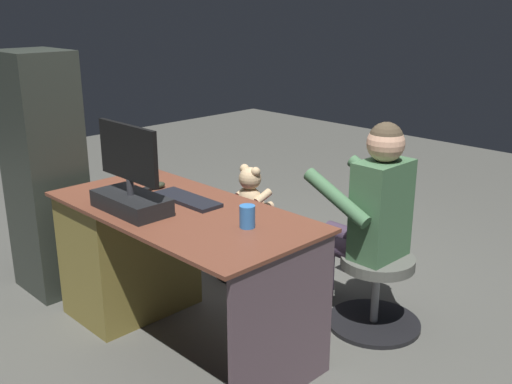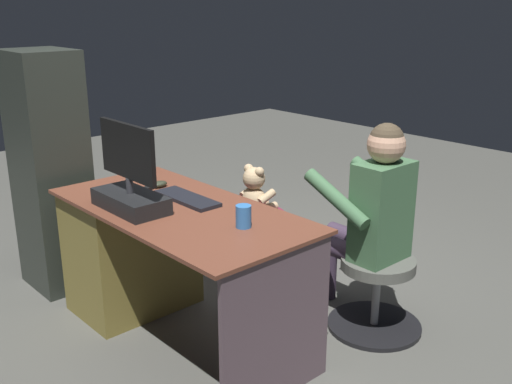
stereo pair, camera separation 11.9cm
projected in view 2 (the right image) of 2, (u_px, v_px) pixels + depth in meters
name	position (u px, v px, depth m)	size (l,w,h in m)	color
ground_plane	(242.00, 311.00, 3.53)	(10.00, 10.00, 0.00)	#4F4F49
desk	(141.00, 249.00, 3.43)	(1.50, 0.73, 0.75)	brown
monitor	(130.00, 186.00, 2.98)	(0.47, 0.22, 0.44)	black
keyboard	(187.00, 198.00, 3.15)	(0.42, 0.14, 0.02)	black
computer_mouse	(159.00, 184.00, 3.36)	(0.06, 0.10, 0.04)	#2B3022
cup	(244.00, 216.00, 2.75)	(0.07, 0.07, 0.11)	#3372BF
tv_remote	(146.00, 189.00, 3.31)	(0.04, 0.15, 0.02)	black
office_chair_teddy	(254.00, 238.00, 3.97)	(0.49, 0.49, 0.42)	black
teddy_bear	(255.00, 191.00, 3.88)	(0.22, 0.23, 0.33)	tan
visitor_chair	(376.00, 289.00, 3.29)	(0.53, 0.53, 0.42)	black
person	(368.00, 210.00, 3.21)	(0.57, 0.48, 1.17)	#416A46
equipment_rack	(51.00, 173.00, 3.67)	(0.44, 0.36, 1.49)	#2A3029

